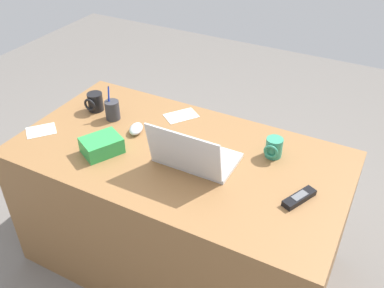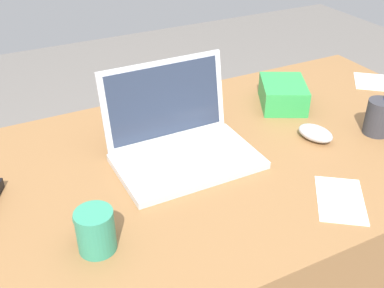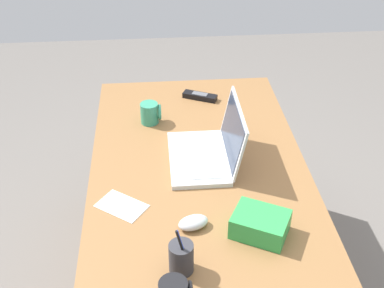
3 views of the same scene
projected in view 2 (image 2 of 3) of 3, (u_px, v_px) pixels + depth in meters
name	position (u px, v px, depth m)	size (l,w,h in m)	color
desk	(218.00, 255.00, 1.37)	(1.50, 0.80, 0.71)	olive
laptop	(180.00, 141.00, 1.16)	(0.34, 0.26, 0.22)	silver
computer_mouse	(315.00, 133.00, 1.24)	(0.06, 0.10, 0.04)	silver
coffee_mug_tall	(95.00, 229.00, 0.88)	(0.07, 0.09, 0.09)	#338C6B
pen_holder	(379.00, 117.00, 1.25)	(0.07, 0.07, 0.17)	#333338
snack_bag	(283.00, 94.00, 1.40)	(0.13, 0.17, 0.07)	green
paper_note_near_laptop	(371.00, 82.00, 1.56)	(0.10, 0.14, 0.00)	white
paper_note_left	(340.00, 200.00, 1.03)	(0.10, 0.16, 0.00)	white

